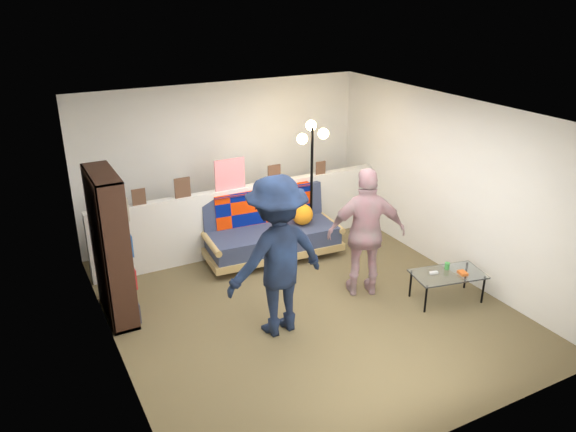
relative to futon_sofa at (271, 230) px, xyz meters
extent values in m
plane|color=brown|center=(-0.28, -1.45, -0.39)|extent=(5.00, 5.00, 0.00)
cube|color=silver|center=(-0.28, 1.05, 0.81)|extent=(4.50, 0.10, 2.40)
cube|color=silver|center=(-2.53, -1.45, 0.81)|extent=(0.10, 5.00, 2.40)
cube|color=silver|center=(1.97, -1.45, 0.81)|extent=(0.10, 5.00, 2.40)
cube|color=white|center=(-0.28, -1.45, 2.01)|extent=(4.50, 5.00, 0.10)
cube|color=silver|center=(-0.28, 0.35, 0.11)|extent=(4.45, 0.15, 1.00)
cube|color=brown|center=(-1.78, 0.33, 0.72)|extent=(0.18, 0.02, 0.22)
cube|color=brown|center=(-1.18, 0.33, 0.75)|extent=(0.22, 0.02, 0.28)
cube|color=white|center=(-0.48, 0.33, 0.83)|extent=(0.45, 0.02, 0.45)
cube|color=brown|center=(0.22, 0.33, 0.74)|extent=(0.20, 0.02, 0.26)
cube|color=brown|center=(1.02, 0.33, 0.71)|extent=(0.16, 0.02, 0.20)
cube|color=tan|center=(-0.02, -0.06, -0.24)|extent=(2.02, 1.01, 0.10)
cube|color=#303A58|center=(-0.03, -0.12, -0.06)|extent=(1.91, 0.85, 0.25)
cube|color=#303A58|center=(0.00, 0.27, 0.25)|extent=(1.87, 0.37, 0.59)
cylinder|color=tan|center=(-0.95, 0.00, 0.02)|extent=(0.15, 0.88, 0.09)
cylinder|color=tan|center=(0.91, -0.13, 0.02)|extent=(0.15, 0.88, 0.09)
cube|color=navy|center=(-0.01, 0.19, 0.25)|extent=(1.50, 0.21, 0.54)
cube|color=navy|center=(0.00, 0.32, 0.54)|extent=(1.51, 0.36, 0.03)
sphere|color=orange|center=(0.44, -0.15, 0.22)|extent=(0.31, 0.31, 0.31)
cube|color=black|center=(-2.50, -0.60, 0.51)|extent=(0.02, 0.90, 1.80)
cube|color=black|center=(-2.36, -1.04, 0.51)|extent=(0.30, 0.02, 1.80)
cube|color=black|center=(-2.36, -0.16, 0.51)|extent=(0.30, 0.02, 1.80)
cube|color=black|center=(-2.36, -0.60, 1.40)|extent=(0.30, 0.90, 0.02)
cube|color=black|center=(-2.36, -0.60, -0.37)|extent=(0.30, 0.90, 0.04)
cube|color=black|center=(-2.36, -0.60, 0.09)|extent=(0.30, 0.86, 0.02)
cube|color=black|center=(-2.36, -0.60, 0.51)|extent=(0.30, 0.86, 0.02)
cube|color=black|center=(-2.36, -0.60, 0.93)|extent=(0.30, 0.86, 0.02)
cube|color=#A92135|center=(-2.34, -0.60, -0.19)|extent=(0.22, 0.84, 0.30)
cube|color=#296DB4|center=(-2.34, -0.60, 0.25)|extent=(0.22, 0.84, 0.28)
cube|color=gold|center=(-2.34, -0.60, 0.67)|extent=(0.22, 0.84, 0.30)
cube|color=green|center=(-2.34, -0.60, 1.09)|extent=(0.22, 0.84, 0.28)
cylinder|color=black|center=(0.95, -2.30, -0.22)|extent=(0.03, 0.03, 0.35)
cylinder|color=black|center=(1.73, -2.46, -0.22)|extent=(0.03, 0.03, 0.35)
cylinder|color=black|center=(1.03, -1.92, -0.22)|extent=(0.03, 0.03, 0.35)
cylinder|color=black|center=(1.81, -2.08, -0.22)|extent=(0.03, 0.03, 0.35)
cube|color=silver|center=(1.38, -2.19, -0.03)|extent=(0.97, 0.66, 0.02)
cube|color=silver|center=(1.21, -2.11, -0.01)|extent=(0.11, 0.07, 0.03)
cube|color=orange|center=(1.52, -2.29, 0.00)|extent=(0.11, 0.14, 0.04)
cylinder|color=green|center=(1.44, -2.09, 0.02)|extent=(0.07, 0.07, 0.09)
cylinder|color=black|center=(0.63, -0.07, -0.38)|extent=(0.31, 0.31, 0.03)
cylinder|color=black|center=(0.63, -0.07, 0.53)|extent=(0.05, 0.05, 1.85)
sphere|color=#FFC672|center=(0.51, 0.01, 1.30)|extent=(0.15, 0.15, 0.15)
sphere|color=#FFC672|center=(0.77, -0.13, 1.37)|extent=(0.15, 0.15, 0.15)
sphere|color=#FFC672|center=(0.68, 0.05, 1.46)|extent=(0.15, 0.15, 0.15)
imported|color=black|center=(-0.79, -1.77, 0.54)|extent=(1.27, 0.81, 1.86)
imported|color=pink|center=(0.57, -1.54, 0.45)|extent=(1.06, 0.76, 1.68)
camera|label=1|loc=(-3.28, -6.72, 3.30)|focal=35.00mm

